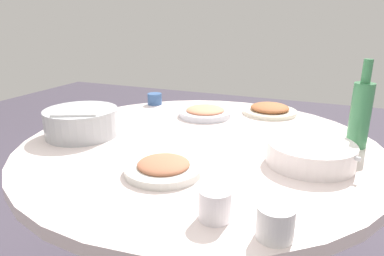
# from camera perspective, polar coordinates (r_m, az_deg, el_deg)

# --- Properties ---
(round_dining_table) EXTENTS (1.23, 1.23, 0.75)m
(round_dining_table) POSITION_cam_1_polar(r_m,az_deg,el_deg) (1.25, 1.23, -6.77)
(round_dining_table) COLOR #99999E
(round_dining_table) RESTS_ON ground
(rice_bowl) EXTENTS (0.26, 0.26, 0.11)m
(rice_bowl) POSITION_cam_1_polar(r_m,az_deg,el_deg) (1.32, -17.74, 1.01)
(rice_bowl) COLOR #B2B5BA
(rice_bowl) RESTS_ON round_dining_table
(soup_bowl) EXTENTS (0.26, 0.26, 0.07)m
(soup_bowl) POSITION_cam_1_polar(r_m,az_deg,el_deg) (1.08, 18.92, -4.06)
(soup_bowl) COLOR white
(soup_bowl) RESTS_ON round_dining_table
(dish_shrimp) EXTENTS (0.23, 0.23, 0.04)m
(dish_shrimp) POSITION_cam_1_polar(r_m,az_deg,el_deg) (1.51, 2.19, 2.64)
(dish_shrimp) COLOR silver
(dish_shrimp) RESTS_ON round_dining_table
(dish_tofu_braise) EXTENTS (0.22, 0.22, 0.04)m
(dish_tofu_braise) POSITION_cam_1_polar(r_m,az_deg,el_deg) (0.97, -4.88, -6.44)
(dish_tofu_braise) COLOR silver
(dish_tofu_braise) RESTS_ON round_dining_table
(dish_stirfry) EXTENTS (0.24, 0.24, 0.05)m
(dish_stirfry) POSITION_cam_1_polar(r_m,az_deg,el_deg) (1.59, 12.68, 2.97)
(dish_stirfry) COLOR silver
(dish_stirfry) RESTS_ON round_dining_table
(green_bottle) EXTENTS (0.07, 0.07, 0.29)m
(green_bottle) POSITION_cam_1_polar(r_m,az_deg,el_deg) (1.26, 26.03, 2.27)
(green_bottle) COLOR #3B8150
(green_bottle) RESTS_ON round_dining_table
(tea_cup_near) EXTENTS (0.08, 0.08, 0.07)m
(tea_cup_near) POSITION_cam_1_polar(r_m,az_deg,el_deg) (0.72, 13.59, -14.87)
(tea_cup_near) COLOR white
(tea_cup_near) RESTS_ON round_dining_table
(tea_cup_far) EXTENTS (0.07, 0.07, 0.05)m
(tea_cup_far) POSITION_cam_1_polar(r_m,az_deg,el_deg) (1.72, -6.17, 4.79)
(tea_cup_far) COLOR #33548A
(tea_cup_far) RESTS_ON round_dining_table
(tea_cup_side) EXTENTS (0.07, 0.07, 0.07)m
(tea_cup_side) POSITION_cam_1_polar(r_m,az_deg,el_deg) (0.76, 3.84, -12.45)
(tea_cup_side) COLOR white
(tea_cup_side) RESTS_ON round_dining_table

